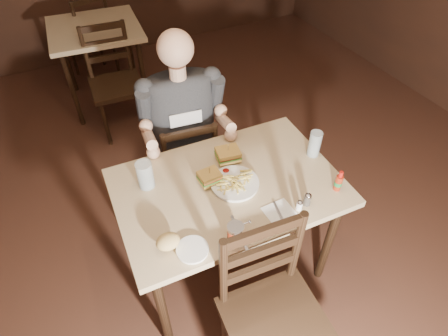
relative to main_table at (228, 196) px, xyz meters
name	(u,v)px	position (x,y,z in m)	size (l,w,h in m)	color
room_shell	(196,125)	(-0.24, -0.22, 0.71)	(7.00, 7.00, 7.00)	black
main_table	(228,196)	(0.00, 0.00, 0.00)	(1.20, 0.83, 0.77)	tan
bg_table	(96,36)	(-0.19, 2.28, -0.01)	(0.87, 0.87, 0.77)	tan
chair_far	(186,163)	(-0.01, 0.61, -0.26)	(0.39, 0.43, 0.85)	black
chair_near	(277,325)	(-0.08, -0.65, -0.20)	(0.45, 0.50, 0.98)	black
bg_chair_far	(89,37)	(-0.19, 2.83, -0.24)	(0.42, 0.46, 0.90)	black
bg_chair_near	(116,86)	(-0.19, 1.73, -0.22)	(0.43, 0.47, 0.93)	black
diner	(182,109)	(-0.02, 0.56, 0.22)	(0.54, 0.42, 0.93)	#303136
dinner_plate	(235,184)	(0.03, -0.01, 0.09)	(0.25, 0.25, 0.01)	white
sandwich_left	(209,175)	(-0.08, 0.06, 0.15)	(0.11, 0.09, 0.10)	gold
sandwich_right	(228,151)	(0.08, 0.17, 0.15)	(0.13, 0.10, 0.11)	gold
fries_pile	(236,181)	(0.03, -0.02, 0.12)	(0.24, 0.17, 0.04)	#DFC965
ketchup_dollop	(226,171)	(0.03, 0.08, 0.10)	(0.04, 0.04, 0.01)	maroon
glass_left	(145,175)	(-0.38, 0.19, 0.16)	(0.08, 0.08, 0.15)	silver
glass_right	(315,144)	(0.54, 0.00, 0.16)	(0.07, 0.07, 0.16)	silver
hot_sauce	(339,181)	(0.49, -0.28, 0.15)	(0.04, 0.04, 0.12)	maroon
salt_shaker	(299,205)	(0.24, -0.30, 0.11)	(0.03, 0.03, 0.06)	white
pepper_shaker	(307,200)	(0.29, -0.29, 0.12)	(0.04, 0.04, 0.07)	#38332D
syrup_dispenser	(235,233)	(-0.13, -0.32, 0.13)	(0.08, 0.08, 0.10)	maroon
napkin	(280,212)	(0.14, -0.28, 0.09)	(0.14, 0.13, 0.00)	white
knife	(240,234)	(-0.10, -0.30, 0.09)	(0.01, 0.22, 0.01)	silver
fork	(280,215)	(0.13, -0.29, 0.09)	(0.01, 0.17, 0.01)	silver
side_plate	(193,250)	(-0.33, -0.29, 0.09)	(0.14, 0.14, 0.01)	white
bread_roll	(168,241)	(-0.41, -0.22, 0.13)	(0.11, 0.09, 0.07)	tan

